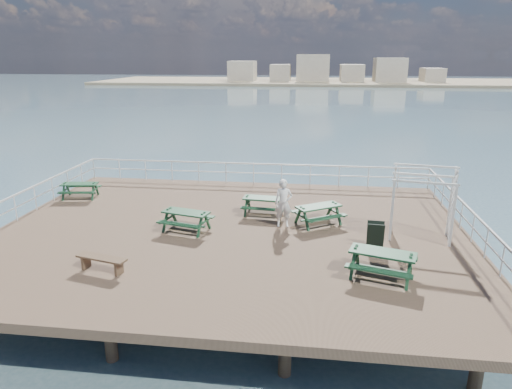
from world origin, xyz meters
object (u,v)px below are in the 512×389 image
object	(u,v)px
picnic_table_a	(80,187)
picnic_table_d	(186,217)
picnic_table_b	(264,202)
trellis_arbor	(422,206)
person	(283,203)
picnic_table_c	(318,211)
flat_bench_far	(102,261)
picnic_table_e	(382,259)

from	to	relation	value
picnic_table_a	picnic_table_d	distance (m)	7.04
picnic_table_b	trellis_arbor	distance (m)	6.28
person	picnic_table_c	bearing A→B (deg)	9.99
picnic_table_a	person	world-z (taller)	person
picnic_table_b	flat_bench_far	world-z (taller)	picnic_table_b
picnic_table_e	picnic_table_a	bearing A→B (deg)	170.16
picnic_table_c	flat_bench_far	distance (m)	8.40
picnic_table_b	trellis_arbor	xyz separation A→B (m)	(5.96, -1.84, 0.68)
picnic_table_a	picnic_table_d	bearing A→B (deg)	-37.58
picnic_table_d	picnic_table_e	bearing A→B (deg)	-9.57
picnic_table_c	picnic_table_e	world-z (taller)	picnic_table_e
picnic_table_b	picnic_table_d	distance (m)	3.54
picnic_table_b	flat_bench_far	xyz separation A→B (m)	(-4.42, -5.94, -0.18)
picnic_table_b	picnic_table_c	world-z (taller)	picnic_table_c
picnic_table_e	flat_bench_far	distance (m)	8.61
picnic_table_d	trellis_arbor	world-z (taller)	trellis_arbor
picnic_table_a	picnic_table_e	xyz separation A→B (m)	(13.05, -6.49, 0.09)
picnic_table_e	flat_bench_far	size ratio (longest dim) A/B	1.34
flat_bench_far	trellis_arbor	xyz separation A→B (m)	(10.38, 4.10, 0.86)
person	picnic_table_d	bearing A→B (deg)	-171.92
picnic_table_b	flat_bench_far	bearing A→B (deg)	-121.79
picnic_table_c	person	distance (m)	1.48
picnic_table_a	trellis_arbor	world-z (taller)	trellis_arbor
picnic_table_a	person	xyz separation A→B (m)	(9.78, -2.53, 0.44)
picnic_table_b	trellis_arbor	bearing A→B (deg)	-12.33
picnic_table_b	picnic_table_d	bearing A→B (deg)	-136.33
picnic_table_d	person	xyz separation A→B (m)	(3.66, 0.94, 0.39)
picnic_table_c	flat_bench_far	world-z (taller)	picnic_table_c
picnic_table_d	trellis_arbor	distance (m)	8.75
picnic_table_c	person	xyz separation A→B (m)	(-1.37, -0.40, 0.39)
flat_bench_far	trellis_arbor	bearing A→B (deg)	35.15
picnic_table_c	flat_bench_far	size ratio (longest dim) A/B	1.33
picnic_table_a	picnic_table_e	world-z (taller)	picnic_table_e
picnic_table_e	person	xyz separation A→B (m)	(-3.26, 3.96, 0.34)
picnic_table_b	trellis_arbor	size ratio (longest dim) A/B	0.67
picnic_table_a	person	size ratio (longest dim) A/B	0.96
picnic_table_e	trellis_arbor	xyz separation A→B (m)	(1.80, 3.39, 0.62)
picnic_table_c	picnic_table_d	world-z (taller)	picnic_table_c
picnic_table_a	person	bearing A→B (deg)	-22.52
picnic_table_c	person	size ratio (longest dim) A/B	1.21
picnic_table_d	person	bearing A→B (deg)	28.45
picnic_table_d	person	size ratio (longest dim) A/B	1.10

